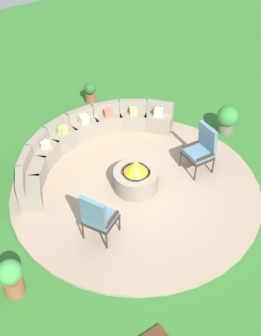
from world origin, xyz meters
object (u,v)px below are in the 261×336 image
(potted_plant_4, at_px, (227,118))
(potted_plant_2, at_px, (90,92))
(fire_pit, at_px, (136,177))
(potted_plant_1, at_px, (11,277))
(lounge_chair_front_left, at_px, (98,217))
(lounge_chair_front_right, at_px, (202,148))
(curved_stone_bench, at_px, (85,140))

(potted_plant_4, bearing_deg, potted_plant_2, 124.66)
(fire_pit, xyz_separation_m, potted_plant_1, (-3.16, -0.94, 0.07))
(lounge_chair_front_left, relative_size, potted_plant_1, 1.54)
(fire_pit, distance_m, lounge_chair_front_left, 1.61)
(potted_plant_1, relative_size, potted_plant_2, 1.26)
(fire_pit, xyz_separation_m, potted_plant_4, (3.13, 0.48, 0.05))
(lounge_chair_front_right, bearing_deg, fire_pit, 82.79)
(lounge_chair_front_left, height_order, potted_plant_4, lounge_chair_front_left)
(lounge_chair_front_right, distance_m, potted_plant_4, 1.77)
(curved_stone_bench, xyz_separation_m, potted_plant_4, (3.39, -1.27, 0.03))
(fire_pit, relative_size, curved_stone_bench, 0.22)
(lounge_chair_front_left, bearing_deg, potted_plant_2, 123.52)
(lounge_chair_front_right, distance_m, potted_plant_1, 4.76)
(fire_pit, bearing_deg, lounge_chair_front_right, -10.85)
(curved_stone_bench, height_order, potted_plant_2, curved_stone_bench)
(potted_plant_1, distance_m, potted_plant_2, 6.15)
(fire_pit, xyz_separation_m, potted_plant_2, (0.96, 3.62, -0.01))
(lounge_chair_front_left, relative_size, lounge_chair_front_right, 1.04)
(lounge_chair_front_right, bearing_deg, lounge_chair_front_left, 102.96)
(fire_pit, height_order, potted_plant_2, fire_pit)
(fire_pit, bearing_deg, lounge_chair_front_left, -150.55)
(fire_pit, bearing_deg, curved_stone_bench, 98.61)
(potted_plant_1, height_order, potted_plant_4, potted_plant_1)
(potted_plant_4, bearing_deg, lounge_chair_front_right, -153.57)
(fire_pit, height_order, potted_plant_1, fire_pit)
(lounge_chair_front_left, bearing_deg, potted_plant_4, 77.15)
(potted_plant_1, distance_m, potted_plant_4, 6.45)
(potted_plant_2, xyz_separation_m, potted_plant_4, (2.17, -3.14, 0.07))
(lounge_chair_front_right, relative_size, potted_plant_2, 1.87)
(curved_stone_bench, distance_m, potted_plant_2, 2.23)
(fire_pit, height_order, lounge_chair_front_left, lounge_chair_front_left)
(curved_stone_bench, height_order, lounge_chair_front_right, lounge_chair_front_right)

